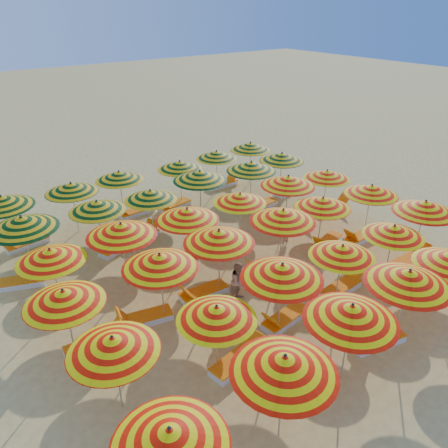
# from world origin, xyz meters

# --- Properties ---
(ground) EXTENTS (120.00, 120.00, 0.00)m
(ground) POSITION_xyz_m (0.00, 0.00, 0.00)
(ground) COLOR #E6C566
(ground) RESTS_ON ground
(umbrella_0) EXTENTS (2.30, 2.30, 2.39)m
(umbrella_0) POSITION_xyz_m (-6.33, -6.45, 2.11)
(umbrella_0) COLOR silver
(umbrella_0) RESTS_ON ground
(umbrella_1) EXTENTS (2.79, 2.79, 2.52)m
(umbrella_1) POSITION_xyz_m (-3.54, -6.47, 2.22)
(umbrella_1) COLOR silver
(umbrella_1) RESTS_ON ground
(umbrella_2) EXTENTS (2.78, 2.78, 2.53)m
(umbrella_2) POSITION_xyz_m (-1.03, -6.20, 2.22)
(umbrella_2) COLOR silver
(umbrella_2) RESTS_ON ground
(umbrella_3) EXTENTS (2.75, 2.75, 2.55)m
(umbrella_3) POSITION_xyz_m (1.44, -6.16, 2.24)
(umbrella_3) COLOR silver
(umbrella_3) RESTS_ON ground
(umbrella_6) EXTENTS (2.23, 2.23, 2.33)m
(umbrella_6) POSITION_xyz_m (-6.16, -3.56, 2.05)
(umbrella_6) COLOR silver
(umbrella_6) RESTS_ON ground
(umbrella_7) EXTENTS (2.73, 2.73, 2.24)m
(umbrella_7) POSITION_xyz_m (-3.53, -3.97, 1.97)
(umbrella_7) COLOR silver
(umbrella_7) RESTS_ON ground
(umbrella_8) EXTENTS (2.78, 2.78, 2.55)m
(umbrella_8) POSITION_xyz_m (-1.16, -3.85, 2.25)
(umbrella_8) COLOR silver
(umbrella_8) RESTS_ON ground
(umbrella_9) EXTENTS (2.35, 2.35, 2.24)m
(umbrella_9) POSITION_xyz_m (1.49, -3.82, 1.97)
(umbrella_9) COLOR silver
(umbrella_9) RESTS_ON ground
(umbrella_10) EXTENTS (2.64, 2.64, 2.23)m
(umbrella_10) POSITION_xyz_m (4.00, -3.99, 1.97)
(umbrella_10) COLOR silver
(umbrella_10) RESTS_ON ground
(umbrella_11) EXTENTS (2.65, 2.65, 2.50)m
(umbrella_11) POSITION_xyz_m (6.19, -3.77, 2.20)
(umbrella_11) COLOR silver
(umbrella_11) RESTS_ON ground
(umbrella_12) EXTENTS (2.68, 2.68, 2.33)m
(umbrella_12) POSITION_xyz_m (-6.48, -1.10, 2.05)
(umbrella_12) COLOR silver
(umbrella_12) RESTS_ON ground
(umbrella_13) EXTENTS (2.51, 2.51, 2.47)m
(umbrella_13) POSITION_xyz_m (-3.63, -1.20, 2.18)
(umbrella_13) COLOR silver
(umbrella_13) RESTS_ON ground
(umbrella_14) EXTENTS (2.93, 2.93, 2.52)m
(umbrella_14) POSITION_xyz_m (-1.38, -1.09, 2.22)
(umbrella_14) COLOR silver
(umbrella_14) RESTS_ON ground
(umbrella_15) EXTENTS (2.56, 2.56, 2.54)m
(umbrella_15) POSITION_xyz_m (1.34, -1.23, 2.24)
(umbrella_15) COLOR silver
(umbrella_15) RESTS_ON ground
(umbrella_16) EXTENTS (2.42, 2.42, 2.34)m
(umbrella_16) POSITION_xyz_m (3.62, -1.05, 2.06)
(umbrella_16) COLOR silver
(umbrella_16) RESTS_ON ground
(umbrella_17) EXTENTS (2.68, 2.68, 2.36)m
(umbrella_17) POSITION_xyz_m (6.18, -1.40, 2.08)
(umbrella_17) COLOR silver
(umbrella_17) RESTS_ON ground
(umbrella_18) EXTENTS (2.67, 2.67, 2.30)m
(umbrella_18) POSITION_xyz_m (-6.10, 1.32, 2.03)
(umbrella_18) COLOR silver
(umbrella_18) RESTS_ON ground
(umbrella_19) EXTENTS (3.14, 3.14, 2.54)m
(umbrella_19) POSITION_xyz_m (-3.76, 1.21, 2.24)
(umbrella_19) COLOR silver
(umbrella_19) RESTS_ON ground
(umbrella_20) EXTENTS (2.64, 2.64, 2.47)m
(umbrella_20) POSITION_xyz_m (-1.27, 1.02, 2.17)
(umbrella_20) COLOR silver
(umbrella_20) RESTS_ON ground
(umbrella_21) EXTENTS (2.56, 2.56, 2.27)m
(umbrella_21) POSITION_xyz_m (1.40, 1.31, 2.00)
(umbrella_21) COLOR silver
(umbrella_21) RESTS_ON ground
(umbrella_22) EXTENTS (2.55, 2.55, 2.49)m
(umbrella_22) POSITION_xyz_m (3.90, 1.17, 2.19)
(umbrella_22) COLOR silver
(umbrella_22) RESTS_ON ground
(umbrella_23) EXTENTS (2.80, 2.80, 2.24)m
(umbrella_23) POSITION_xyz_m (6.29, 1.09, 1.97)
(umbrella_23) COLOR silver
(umbrella_23) RESTS_ON ground
(umbrella_24) EXTENTS (2.99, 2.99, 2.57)m
(umbrella_24) POSITION_xyz_m (-6.31, 3.67, 2.26)
(umbrella_24) COLOR silver
(umbrella_24) RESTS_ON ground
(umbrella_25) EXTENTS (2.60, 2.60, 2.32)m
(umbrella_25) POSITION_xyz_m (-3.55, 3.91, 2.04)
(umbrella_25) COLOR silver
(umbrella_25) RESTS_ON ground
(umbrella_26) EXTENTS (2.46, 2.46, 2.29)m
(umbrella_26) POSITION_xyz_m (-1.36, 3.71, 2.01)
(umbrella_26) COLOR silver
(umbrella_26) RESTS_ON ground
(umbrella_27) EXTENTS (2.82, 2.82, 2.54)m
(umbrella_27) POSITION_xyz_m (1.17, 3.87, 2.23)
(umbrella_27) COLOR silver
(umbrella_27) RESTS_ON ground
(umbrella_28) EXTENTS (2.57, 2.57, 2.48)m
(umbrella_28) POSITION_xyz_m (3.83, 3.55, 2.18)
(umbrella_28) COLOR silver
(umbrella_28) RESTS_ON ground
(umbrella_29) EXTENTS (2.89, 2.89, 2.37)m
(umbrella_29) POSITION_xyz_m (6.11, 3.92, 2.09)
(umbrella_29) COLOR silver
(umbrella_29) RESTS_ON ground
(umbrella_30) EXTENTS (3.12, 3.12, 2.51)m
(umbrella_30) POSITION_xyz_m (-6.45, 6.13, 2.21)
(umbrella_30) COLOR silver
(umbrella_30) RESTS_ON ground
(umbrella_31) EXTENTS (2.48, 2.48, 2.35)m
(umbrella_31) POSITION_xyz_m (-3.73, 6.26, 2.07)
(umbrella_31) COLOR silver
(umbrella_31) RESTS_ON ground
(umbrella_32) EXTENTS (2.65, 2.65, 2.30)m
(umbrella_32) POSITION_xyz_m (-1.47, 6.48, 2.02)
(umbrella_32) COLOR silver
(umbrella_32) RESTS_ON ground
(umbrella_33) EXTENTS (2.25, 2.25, 2.30)m
(umbrella_33) POSITION_xyz_m (1.46, 6.06, 2.02)
(umbrella_33) COLOR silver
(umbrella_33) RESTS_ON ground
(umbrella_34) EXTENTS (2.44, 2.44, 2.24)m
(umbrella_34) POSITION_xyz_m (3.90, 6.45, 1.97)
(umbrella_34) COLOR silver
(umbrella_34) RESTS_ON ground
(umbrella_35) EXTENTS (2.35, 2.35, 2.32)m
(umbrella_35) POSITION_xyz_m (6.09, 6.34, 2.04)
(umbrella_35) COLOR silver
(umbrella_35) RESTS_ON ground
(lounger_1) EXTENTS (1.82, 0.96, 0.69)m
(lounger_1) POSITION_xyz_m (0.85, -5.94, 0.15)
(lounger_1) COLOR white
(lounger_1) RESTS_ON ground
(lounger_3) EXTENTS (1.81, 0.88, 0.69)m
(lounger_3) POSITION_xyz_m (-2.93, -4.13, 0.15)
(lounger_3) COLOR white
(lounger_3) RESTS_ON ground
(lounger_4) EXTENTS (1.79, 0.78, 0.69)m
(lounger_4) POSITION_xyz_m (-0.66, -3.62, 0.15)
(lounger_4) COLOR white
(lounger_4) RESTS_ON ground
(lounger_5) EXTENTS (1.77, 0.69, 0.69)m
(lounger_5) POSITION_xyz_m (2.09, -3.58, 0.15)
(lounger_5) COLOR white
(lounger_5) RESTS_ON ground
(lounger_6) EXTENTS (1.75, 0.63, 0.69)m
(lounger_6) POSITION_xyz_m (5.69, -3.94, 0.15)
(lounger_6) COLOR white
(lounger_6) RESTS_ON ground
(lounger_7) EXTENTS (1.78, 0.74, 0.69)m
(lounger_7) POSITION_xyz_m (-5.88, -1.20, 0.15)
(lounger_7) COLOR white
(lounger_7) RESTS_ON ground
(lounger_8) EXTENTS (1.82, 0.95, 0.69)m
(lounger_8) POSITION_xyz_m (-4.22, -0.96, 0.15)
(lounger_8) COLOR white
(lounger_8) RESTS_ON ground
(lounger_9) EXTENTS (1.77, 0.70, 0.69)m
(lounger_9) POSITION_xyz_m (-1.97, -0.92, 0.15)
(lounger_9) COLOR white
(lounger_9) RESTS_ON ground
(lounger_10) EXTENTS (1.82, 0.95, 0.69)m
(lounger_10) POSITION_xyz_m (0.74, -1.27, 0.15)
(lounger_10) COLOR white
(lounger_10) RESTS_ON ground
(lounger_11) EXTENTS (1.82, 1.03, 0.69)m
(lounger_11) POSITION_xyz_m (4.12, -1.11, 0.15)
(lounger_11) COLOR white
(lounger_11) RESTS_ON ground
(lounger_12) EXTENTS (1.73, 0.58, 0.69)m
(lounger_12) POSITION_xyz_m (5.58, -1.65, 0.15)
(lounger_12) COLOR white
(lounger_12) RESTS_ON ground
(lounger_13) EXTENTS (1.77, 0.70, 0.69)m
(lounger_13) POSITION_xyz_m (-1.77, 1.09, 0.15)
(lounger_13) COLOR white
(lounger_13) RESTS_ON ground
(lounger_14) EXTENTS (1.80, 0.86, 0.69)m
(lounger_14) POSITION_xyz_m (4.50, 1.03, 0.15)
(lounger_14) COLOR white
(lounger_14) RESTS_ON ground
(lounger_15) EXTENTS (1.81, 0.89, 0.69)m
(lounger_15) POSITION_xyz_m (6.89, 1.07, 0.15)
(lounger_15) COLOR white
(lounger_15) RESTS_ON ground
(lounger_16) EXTENTS (1.83, 1.14, 0.69)m
(lounger_16) POSITION_xyz_m (-6.82, 3.43, 0.15)
(lounger_16) COLOR white
(lounger_16) RESTS_ON ground
(lounger_17) EXTENTS (1.82, 1.18, 0.69)m
(lounger_17) POSITION_xyz_m (-3.05, 3.70, 0.15)
(lounger_17) COLOR white
(lounger_17) RESTS_ON ground
(lounger_18) EXTENTS (1.82, 1.25, 0.69)m
(lounger_18) POSITION_xyz_m (-1.87, 3.76, 0.15)
(lounger_18) COLOR white
(lounger_18) RESTS_ON ground
(lounger_19) EXTENTS (1.79, 0.77, 0.69)m
(lounger_19) POSITION_xyz_m (4.33, 3.30, 0.15)
(lounger_19) COLOR white
(lounger_19) RESTS_ON ground
(lounger_20) EXTENTS (1.82, 1.02, 0.69)m
(lounger_20) POSITION_xyz_m (6.61, 3.98, 0.15)
(lounger_20) COLOR white
(lounger_20) RESTS_ON ground
(lounger_21) EXTENTS (1.80, 0.83, 0.69)m
(lounger_21) POSITION_xyz_m (-5.95, 6.21, 0.15)
(lounger_21) COLOR white
(lounger_21) RESTS_ON ground
(lounger_22) EXTENTS (1.76, 0.67, 0.69)m
(lounger_22) POSITION_xyz_m (-0.97, 6.26, 0.15)
(lounger_22) COLOR white
(lounger_22) RESTS_ON ground
(lounger_23) EXTENTS (1.81, 0.87, 0.69)m
(lounger_23) POSITION_xyz_m (0.87, 5.81, 0.15)
(lounger_23) COLOR white
(lounger_23) RESTS_ON ground
(lounger_24) EXTENTS (1.74, 0.62, 0.69)m
(lounger_24) POSITION_xyz_m (4.50, 6.69, 0.15)
(lounger_24) COLOR white
(lounger_24) RESTS_ON ground
(beachgoer_b) EXTENTS (0.79, 0.67, 1.45)m
(beachgoer_b) POSITION_xyz_m (-1.08, -1.80, 0.72)
(beachgoer_b) COLOR tan
(beachgoer_b) RESTS_ON ground
(beachgoer_a) EXTENTS (0.51, 0.39, 1.26)m
(beachgoer_a) POSITION_xyz_m (2.93, 0.15, 0.63)
(beachgoer_a) COLOR tan
(beachgoer_a) RESTS_ON ground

